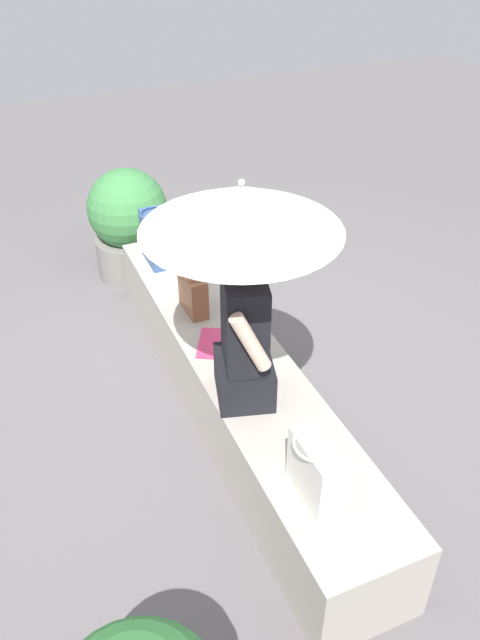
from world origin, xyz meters
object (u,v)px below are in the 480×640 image
Objects in this scene: magazine at (216,343)px; planter_near at (129,223)px; handbag_black at (193,291)px; tote_bag_canvas at (316,470)px; person_seated at (244,333)px; parasol at (241,208)px; shoulder_bag_spare at (158,238)px.

planter_near is (-1.73, -0.05, -0.03)m from magazine.
tote_bag_canvas is (1.55, -0.01, 0.03)m from handbag_black.
person_seated is 0.66m from parasol.
person_seated is 2.44× the size of shoulder_bag_spare.
parasol reaches higher than tote_bag_canvas.
planter_near is at bearing -179.62° from parasol.
magazine is at bearing -0.13° from handbag_black.
person_seated is 1.03× the size of planter_near.
parasol reaches higher than handbag_black.
person_seated is at bearing -0.38° from shoulder_bag_spare.
handbag_black is 0.99× the size of magazine.
parasol is 1.22m from handbag_black.
magazine is at bearing 175.69° from parasol.
tote_bag_canvas is at bearing 27.58° from magazine.
shoulder_bag_spare is (-0.67, -0.01, 0.04)m from handbag_black.
parasol is at bearing 23.59° from magazine.
tote_bag_canvas is 2.22m from shoulder_bag_spare.
parasol reaches higher than shoulder_bag_spare.
tote_bag_canvas is at bearing 0.80° from planter_near.
handbag_black is (-0.82, 0.03, -0.91)m from parasol.
person_seated is at bearing 58.79° from parasol.
parasol is 1.72m from shoulder_bag_spare.
handbag_black is at bearing -152.23° from magazine.
handbag_black is 0.40m from magazine.
handbag_black reaches higher than magazine.
person_seated reaches higher than shoulder_bag_spare.
person_seated is at bearing -178.94° from tote_bag_canvas.
shoulder_bag_spare reaches higher than magazine.
parasol is 4.21× the size of magazine.
tote_bag_canvas is at bearing 1.06° from person_seated.
shoulder_bag_spare is (-1.49, 0.01, -0.21)m from person_seated.
person_seated is 1.50m from shoulder_bag_spare.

